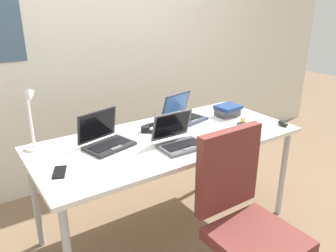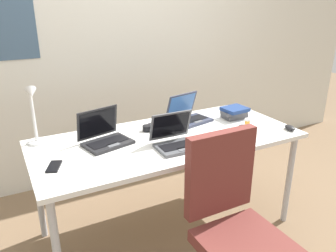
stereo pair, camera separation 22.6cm
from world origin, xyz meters
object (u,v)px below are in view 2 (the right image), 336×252
at_px(headphones, 156,127).
at_px(coffee_mug, 244,132).
at_px(pill_bottle, 247,124).
at_px(laptop_front_left, 189,115).
at_px(computer_mouse, 290,128).
at_px(book_stack, 234,112).
at_px(desk_lamp, 34,116).
at_px(laptop_mid_desk, 177,140).
at_px(office_chair, 236,240).
at_px(cell_phone, 54,166).
at_px(laptop_back_right, 105,137).

xyz_separation_m(headphones, coffee_mug, (0.44, -0.43, 0.03)).
bearing_deg(pill_bottle, laptop_front_left, 128.91).
bearing_deg(headphones, computer_mouse, -28.81).
bearing_deg(book_stack, computer_mouse, -63.84).
height_order(desk_lamp, pill_bottle, desk_lamp).
height_order(laptop_mid_desk, pill_bottle, laptop_mid_desk).
bearing_deg(office_chair, cell_phone, 141.37).
xyz_separation_m(computer_mouse, pill_bottle, (-0.26, 0.16, 0.02)).
bearing_deg(book_stack, desk_lamp, 173.00).
bearing_deg(laptop_front_left, desk_lamp, 176.78).
distance_m(desk_lamp, laptop_mid_desk, 0.90).
xyz_separation_m(laptop_mid_desk, book_stack, (0.66, 0.26, 0.00)).
height_order(book_stack, office_chair, office_chair).
bearing_deg(pill_bottle, headphones, 152.45).
xyz_separation_m(cell_phone, coffee_mug, (1.20, -0.17, 0.04)).
bearing_deg(desk_lamp, book_stack, -7.00).
relative_size(computer_mouse, headphones, 0.45).
relative_size(cell_phone, headphones, 0.64).
bearing_deg(computer_mouse, laptop_mid_desk, -177.18).
xyz_separation_m(laptop_back_right, computer_mouse, (1.24, -0.39, -0.03)).
distance_m(book_stack, office_chair, 1.10).
xyz_separation_m(desk_lamp, book_stack, (1.44, -0.18, -0.15)).
distance_m(desk_lamp, cell_phone, 0.41).
distance_m(book_stack, coffee_mug, 0.41).
height_order(desk_lamp, laptop_mid_desk, desk_lamp).
relative_size(laptop_front_left, headphones, 1.51).
relative_size(desk_lamp, headphones, 1.87).
relative_size(cell_phone, coffee_mug, 1.20).
height_order(laptop_front_left, computer_mouse, laptop_front_left).
xyz_separation_m(laptop_front_left, book_stack, (0.35, -0.12, 0.00)).
distance_m(laptop_mid_desk, pill_bottle, 0.59).
bearing_deg(laptop_back_right, headphones, 9.71).
bearing_deg(laptop_back_right, coffee_mug, -23.06).
xyz_separation_m(laptop_front_left, laptop_mid_desk, (-0.31, -0.37, 0.00)).
distance_m(laptop_front_left, laptop_back_right, 0.71).
xyz_separation_m(headphones, pill_bottle, (0.58, -0.30, 0.03)).
height_order(laptop_front_left, pill_bottle, laptop_front_left).
bearing_deg(coffee_mug, pill_bottle, 43.11).
relative_size(desk_lamp, laptop_mid_desk, 1.39).
relative_size(laptop_front_left, laptop_back_right, 0.95).
bearing_deg(book_stack, pill_bottle, -106.00).
height_order(desk_lamp, office_chair, desk_lamp).
relative_size(laptop_back_right, book_stack, 1.68).
bearing_deg(office_chair, desk_lamp, 129.65).
height_order(laptop_front_left, headphones, laptop_front_left).
distance_m(laptop_mid_desk, office_chair, 0.69).
xyz_separation_m(laptop_mid_desk, pill_bottle, (0.59, 0.03, -0.00)).
relative_size(laptop_front_left, pill_bottle, 4.08).
relative_size(computer_mouse, office_chair, 0.10).
bearing_deg(book_stack, laptop_back_right, 179.98).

